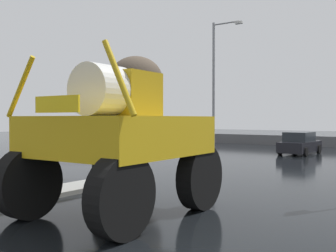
{
  "coord_description": "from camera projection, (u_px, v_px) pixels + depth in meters",
  "views": [
    {
      "loc": [
        5.98,
        -1.55,
        2.44
      ],
      "look_at": [
        -0.83,
        8.24,
        2.21
      ],
      "focal_mm": 42.13,
      "sensor_mm": 36.0,
      "label": 1
    }
  ],
  "objects": [
    {
      "name": "ground_plane",
      "position": [
        294.0,
        168.0,
        19.5
      ],
      "size": [
        120.0,
        120.0,
        0.0
      ],
      "primitive_type": "plane",
      "color": "black"
    },
    {
      "name": "median_island",
      "position": [
        28.0,
        196.0,
        11.94
      ],
      "size": [
        1.36,
        10.26,
        0.15
      ],
      "primitive_type": "cube",
      "color": "gray",
      "rests_on": "ground"
    },
    {
      "name": "oversize_sprayer",
      "position": [
        118.0,
        139.0,
        10.02
      ],
      "size": [
        4.06,
        5.01,
        4.02
      ],
      "rotation": [
        0.0,
        0.0,
        1.59
      ],
      "color": "black",
      "rests_on": "ground"
    },
    {
      "name": "sedan_ahead",
      "position": [
        300.0,
        144.0,
        26.79
      ],
      "size": [
        2.06,
        4.19,
        1.52
      ],
      "rotation": [
        0.0,
        0.0,
        1.52
      ],
      "color": "black",
      "rests_on": "ground"
    },
    {
      "name": "traffic_signal_near_left",
      "position": [
        108.0,
        112.0,
        16.32
      ],
      "size": [
        0.24,
        0.54,
        3.7
      ],
      "color": "gray",
      "rests_on": "ground"
    },
    {
      "name": "streetlight_far_left",
      "position": [
        216.0,
        81.0,
        27.1
      ],
      "size": [
        2.22,
        0.24,
        9.03
      ],
      "color": "gray",
      "rests_on": "ground"
    },
    {
      "name": "bare_tree_left",
      "position": [
        136.0,
        80.0,
        23.12
      ],
      "size": [
        3.13,
        3.13,
        6.09
      ],
      "color": "#473828",
      "rests_on": "ground"
    }
  ]
}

